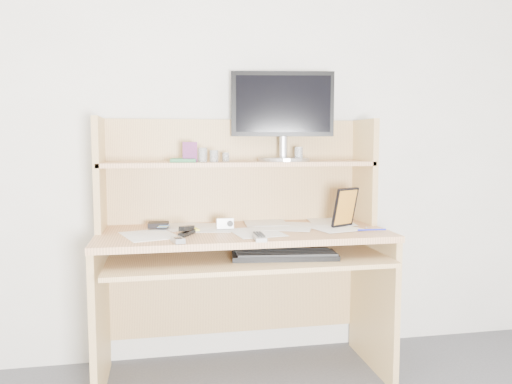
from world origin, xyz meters
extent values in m
cube|color=silver|center=(0.00, 1.80, 1.25)|extent=(3.60, 0.04, 2.50)
cube|color=tan|center=(0.00, 1.48, 0.73)|extent=(1.40, 0.60, 0.03)
cube|color=tan|center=(-0.68, 1.48, 0.36)|extent=(0.03, 0.56, 0.72)
cube|color=tan|center=(0.68, 1.48, 0.36)|extent=(0.03, 0.56, 0.72)
cube|color=tan|center=(0.00, 1.77, 0.34)|extent=(1.34, 0.02, 0.41)
cube|color=tan|center=(0.00, 1.36, 0.64)|extent=(1.28, 0.55, 0.02)
cube|color=tan|center=(0.00, 1.77, 1.02)|extent=(1.40, 0.02, 0.55)
cube|color=tan|center=(-0.68, 1.63, 1.02)|extent=(0.03, 0.30, 0.55)
cube|color=tan|center=(0.68, 1.63, 1.02)|extent=(0.03, 0.30, 0.55)
cube|color=tan|center=(0.00, 1.63, 1.07)|extent=(1.38, 0.30, 0.02)
cube|color=white|center=(0.00, 1.48, 0.75)|extent=(1.32, 0.54, 0.01)
cube|color=black|center=(0.16, 1.28, 0.66)|extent=(0.50, 0.23, 0.02)
cube|color=black|center=(0.16, 1.28, 0.68)|extent=(0.46, 0.21, 0.01)
cube|color=#9A9A95|center=(0.03, 1.22, 0.76)|extent=(0.06, 0.17, 0.02)
cube|color=#A3A3A5|center=(-0.33, 1.22, 0.77)|extent=(0.06, 0.09, 0.02)
cube|color=black|center=(-0.28, 1.40, 0.78)|extent=(0.09, 0.13, 0.04)
cube|color=black|center=(-0.41, 1.61, 0.77)|extent=(0.11, 0.09, 0.03)
cube|color=yellow|center=(-0.25, 1.52, 0.75)|extent=(0.08, 0.08, 0.01)
cube|color=#B7B7B9|center=(-0.09, 1.52, 0.78)|extent=(0.08, 0.03, 0.05)
cube|color=black|center=(0.51, 1.45, 0.86)|extent=(0.13, 0.08, 0.20)
cylinder|color=#1820B4|center=(0.60, 1.32, 0.76)|extent=(0.14, 0.01, 0.01)
cube|color=maroon|center=(-0.25, 1.60, 1.13)|extent=(0.07, 0.02, 0.10)
cube|color=#327F46|center=(-0.28, 1.62, 1.09)|extent=(0.14, 0.18, 0.02)
cylinder|color=black|center=(-0.13, 1.58, 1.11)|extent=(0.05, 0.05, 0.06)
cylinder|color=white|center=(-0.19, 1.59, 1.12)|extent=(0.05, 0.05, 0.07)
cylinder|color=black|center=(-0.06, 1.64, 1.10)|extent=(0.04, 0.04, 0.05)
cylinder|color=white|center=(0.32, 1.64, 1.12)|extent=(0.04, 0.04, 0.07)
cylinder|color=#ABABB0|center=(0.24, 1.65, 1.09)|extent=(0.27, 0.27, 0.02)
cylinder|color=#ABABB0|center=(0.24, 1.66, 1.15)|extent=(0.05, 0.05, 0.11)
cube|color=black|center=(0.24, 1.69, 1.38)|extent=(0.54, 0.12, 0.34)
cube|color=black|center=(0.24, 1.67, 1.38)|extent=(0.49, 0.08, 0.29)
camera|label=1|loc=(-0.39, -0.90, 1.17)|focal=35.00mm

